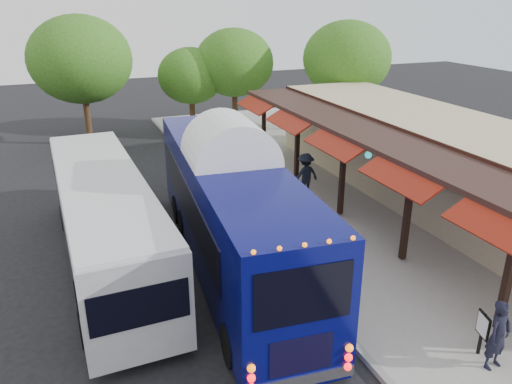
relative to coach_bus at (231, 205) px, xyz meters
name	(u,v)px	position (x,y,z in m)	size (l,w,h in m)	color
ground	(299,287)	(1.45, -2.05, -2.12)	(90.00, 90.00, 0.00)	black
sidewalk	(366,212)	(6.45, 1.95, -2.05)	(10.00, 40.00, 0.15)	#9E9B93
curb	(253,231)	(1.50, 1.95, -2.05)	(0.20, 40.00, 0.16)	gray
station_shelter	(438,161)	(9.83, 1.95, -0.28)	(8.15, 20.00, 3.60)	tan
coach_bus	(231,205)	(0.00, 0.00, 0.00)	(3.64, 12.51, 3.95)	#070A58
city_bus	(105,217)	(-3.75, 1.50, -0.42)	(2.86, 11.52, 3.07)	#989BA0
ped_a	(498,335)	(4.05, -7.05, -1.10)	(0.64, 0.42, 1.75)	black
ped_b	(265,175)	(3.39, 5.33, -1.18)	(0.77, 0.60, 1.58)	black
ped_c	(302,214)	(3.00, 0.94, -1.16)	(0.95, 0.40, 1.62)	black
ped_d	(305,175)	(4.85, 4.30, -1.01)	(1.24, 0.71, 1.93)	black
sign_board	(483,327)	(4.07, -6.58, -1.21)	(0.18, 0.51, 1.13)	black
tree_left	(191,76)	(3.44, 17.91, 1.46)	(4.20, 4.20, 5.38)	#382314
tree_mid	(234,63)	(6.20, 17.33, 2.22)	(5.09, 5.09, 6.52)	#382314
tree_right	(347,59)	(12.46, 13.89, 2.57)	(5.49, 5.49, 7.03)	#382314
tree_far	(80,60)	(-3.18, 16.93, 2.85)	(5.82, 5.82, 7.45)	#382314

